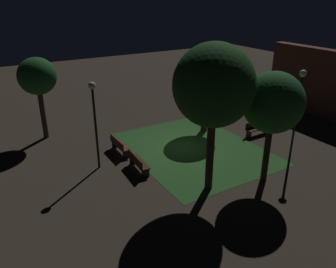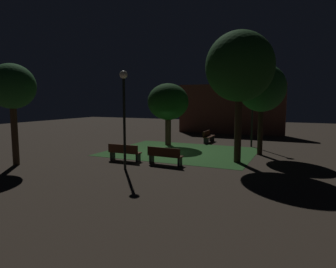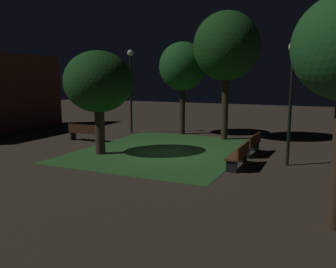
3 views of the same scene
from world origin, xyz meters
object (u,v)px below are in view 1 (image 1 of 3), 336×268
object	(u,v)px
lamp_post_path_center	(94,111)
lamp_post_plaza_west	(299,101)
tree_tall_center	(37,77)
bench_back_row	(258,127)
bench_by_lamp	(119,145)
tree_back_left	(214,86)
bench_front_right	(138,162)
tree_right_canopy	(206,85)
tree_lawn_side	(273,103)

from	to	relation	value
lamp_post_path_center	lamp_post_plaza_west	bearing A→B (deg)	64.93
tree_tall_center	bench_back_row	bearing A→B (deg)	61.21
bench_back_row	bench_by_lamp	bearing A→B (deg)	-103.46
bench_back_row	tree_back_left	bearing A→B (deg)	-61.70
bench_by_lamp	bench_front_right	xyz separation A→B (m)	(2.36, 0.00, 0.00)
bench_by_lamp	tree_right_canopy	bearing A→B (deg)	91.60
tree_tall_center	tree_lawn_side	world-z (taller)	tree_lawn_side
bench_front_right	tree_tall_center	world-z (taller)	tree_tall_center
tree_back_left	tree_right_canopy	world-z (taller)	tree_back_left
bench_back_row	tree_back_left	world-z (taller)	tree_back_left
tree_tall_center	lamp_post_plaza_west	size ratio (longest dim) A/B	1.02
bench_back_row	lamp_post_path_center	distance (m)	10.49
tree_right_canopy	lamp_post_plaza_west	distance (m)	5.81
tree_tall_center	lamp_post_path_center	distance (m)	5.64
lamp_post_plaza_west	lamp_post_path_center	bearing A→B (deg)	-115.07
bench_by_lamp	bench_front_right	bearing A→B (deg)	0.00
bench_by_lamp	tree_lawn_side	size ratio (longest dim) A/B	0.34
tree_tall_center	tree_lawn_side	xyz separation A→B (m)	(10.63, 7.85, 0.08)
bench_back_row	tree_right_canopy	bearing A→B (deg)	-130.93
bench_front_right	tree_lawn_side	bearing A→B (deg)	50.54
bench_by_lamp	tree_lawn_side	world-z (taller)	tree_lawn_side
bench_by_lamp	bench_back_row	world-z (taller)	same
bench_back_row	lamp_post_plaza_west	distance (m)	4.44
tree_tall_center	lamp_post_plaza_west	xyz separation A→B (m)	(9.72, 10.75, -0.53)
lamp_post_path_center	bench_by_lamp	bearing A→B (deg)	123.86
tree_lawn_side	lamp_post_plaza_west	bearing A→B (deg)	107.45
bench_back_row	lamp_post_path_center	xyz separation A→B (m)	(-0.98, -10.11, 2.59)
tree_back_left	tree_right_canopy	distance (m)	7.14
bench_by_lamp	tree_lawn_side	xyz separation A→B (m)	(6.30, 4.79, 3.39)
tree_back_left	lamp_post_plaza_west	distance (m)	5.84
tree_back_left	tree_lawn_side	world-z (taller)	tree_back_left
tree_back_left	lamp_post_path_center	xyz separation A→B (m)	(-4.47, -3.64, -1.76)
tree_tall_center	tree_right_canopy	world-z (taller)	tree_tall_center
bench_by_lamp	lamp_post_plaza_west	bearing A→B (deg)	54.95
bench_by_lamp	tree_back_left	world-z (taller)	tree_back_left
tree_back_left	bench_by_lamp	bearing A→B (deg)	-159.52
tree_right_canopy	tree_lawn_side	world-z (taller)	tree_lawn_side
lamp_post_plaza_west	bench_front_right	bearing A→B (deg)	-111.51
bench_by_lamp	lamp_post_plaza_west	distance (m)	9.79
bench_back_row	tree_tall_center	size ratio (longest dim) A/B	0.37
tree_tall_center	tree_lawn_side	size ratio (longest dim) A/B	0.94
tree_tall_center	lamp_post_path_center	bearing A→B (deg)	15.43
lamp_post_path_center	tree_right_canopy	bearing A→B (deg)	99.20
lamp_post_plaza_west	bench_by_lamp	bearing A→B (deg)	-125.05
bench_by_lamp	tree_back_left	xyz separation A→B (m)	(5.53, 2.06, 4.35)
bench_by_lamp	lamp_post_path_center	xyz separation A→B (m)	(1.06, -1.58, 2.59)
tree_back_left	lamp_post_path_center	world-z (taller)	tree_back_left
bench_front_right	tree_right_canopy	bearing A→B (deg)	112.89
bench_front_right	lamp_post_plaza_west	bearing A→B (deg)	68.49
tree_tall_center	lamp_post_plaza_west	world-z (taller)	tree_tall_center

